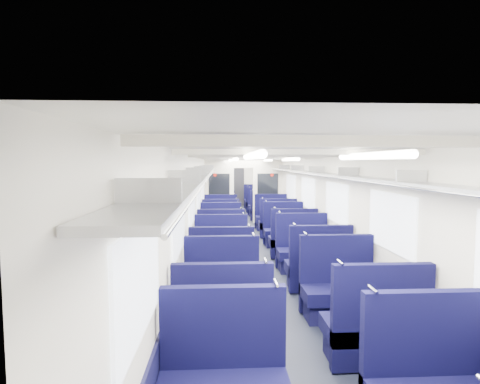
{
  "coord_description": "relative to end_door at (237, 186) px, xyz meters",
  "views": [
    {
      "loc": [
        -0.85,
        -9.95,
        2.2
      ],
      "look_at": [
        -0.23,
        1.49,
        1.29
      ],
      "focal_mm": 28.06,
      "sensor_mm": 36.0,
      "label": 1
    }
  ],
  "objects": [
    {
      "name": "floor",
      "position": [
        0.0,
        -8.94,
        -1.0
      ],
      "size": [
        2.8,
        18.0,
        0.01
      ],
      "primitive_type": "cube",
      "color": "black",
      "rests_on": "ground"
    },
    {
      "name": "ceiling",
      "position": [
        0.0,
        -8.94,
        1.35
      ],
      "size": [
        2.8,
        18.0,
        0.01
      ],
      "primitive_type": "cube",
      "color": "white",
      "rests_on": "wall_left"
    },
    {
      "name": "wall_left",
      "position": [
        -1.4,
        -8.94,
        0.18
      ],
      "size": [
        0.02,
        18.0,
        2.35
      ],
      "primitive_type": "cube",
      "color": "silver",
      "rests_on": "floor"
    },
    {
      "name": "dado_left",
      "position": [
        -1.39,
        -8.94,
        -0.65
      ],
      "size": [
        0.03,
        17.9,
        0.7
      ],
      "primitive_type": "cube",
      "color": "black",
      "rests_on": "floor"
    },
    {
      "name": "wall_right",
      "position": [
        1.4,
        -8.94,
        0.18
      ],
      "size": [
        0.02,
        18.0,
        2.35
      ],
      "primitive_type": "cube",
      "color": "silver",
      "rests_on": "floor"
    },
    {
      "name": "dado_right",
      "position": [
        1.39,
        -8.94,
        -0.65
      ],
      "size": [
        0.03,
        17.9,
        0.7
      ],
      "primitive_type": "cube",
      "color": "black",
      "rests_on": "floor"
    },
    {
      "name": "wall_far",
      "position": [
        0.0,
        0.06,
        0.18
      ],
      "size": [
        2.8,
        0.02,
        2.35
      ],
      "primitive_type": "cube",
      "color": "silver",
      "rests_on": "floor"
    },
    {
      "name": "luggage_rack_left",
      "position": [
        -1.21,
        -8.94,
        0.97
      ],
      "size": [
        0.36,
        17.4,
        0.18
      ],
      "color": "#B2B5BA",
      "rests_on": "wall_left"
    },
    {
      "name": "luggage_rack_right",
      "position": [
        1.21,
        -8.94,
        0.97
      ],
      "size": [
        0.36,
        17.4,
        0.18
      ],
      "color": "#B2B5BA",
      "rests_on": "wall_right"
    },
    {
      "name": "windows",
      "position": [
        0.0,
        -9.4,
        0.42
      ],
      "size": [
        2.78,
        15.6,
        0.75
      ],
      "color": "white",
      "rests_on": "wall_left"
    },
    {
      "name": "ceiling_fittings",
      "position": [
        0.0,
        -9.2,
        1.29
      ],
      "size": [
        2.7,
        16.06,
        0.11
      ],
      "color": "white",
      "rests_on": "ceiling"
    },
    {
      "name": "end_door",
      "position": [
        0.0,
        0.0,
        0.0
      ],
      "size": [
        0.75,
        0.06,
        2.0
      ],
      "primitive_type": "cube",
      "color": "black",
      "rests_on": "floor"
    },
    {
      "name": "bulkhead",
      "position": [
        -0.0,
        -5.44,
        0.23
      ],
      "size": [
        2.8,
        0.1,
        2.35
      ],
      "color": "white",
      "rests_on": "floor"
    },
    {
      "name": "seat_4",
      "position": [
        -0.83,
        -14.92,
        -0.63
      ],
      "size": [
        1.07,
        0.59,
        1.19
      ],
      "color": "#0B0B35",
      "rests_on": "floor"
    },
    {
      "name": "seat_5",
      "position": [
        0.83,
        -15.03,
        -0.63
      ],
      "size": [
        1.07,
        0.59,
        1.19
      ],
      "color": "#0B0B35",
      "rests_on": "floor"
    },
    {
      "name": "seat_6",
      "position": [
        -0.83,
        -13.77,
        -0.63
      ],
      "size": [
        1.07,
        0.59,
        1.19
      ],
      "color": "#0B0B35",
      "rests_on": "floor"
    },
    {
      "name": "seat_7",
      "position": [
        0.83,
        -13.77,
        -0.63
      ],
      "size": [
        1.07,
        0.59,
        1.19
      ],
      "color": "#0B0B35",
      "rests_on": "floor"
    },
    {
      "name": "seat_8",
      "position": [
        -0.83,
        -12.72,
        -0.63
      ],
      "size": [
        1.07,
        0.59,
        1.19
      ],
      "color": "#0B0B35",
      "rests_on": "floor"
    },
    {
      "name": "seat_9",
      "position": [
        0.83,
        -12.66,
        -0.63
      ],
      "size": [
        1.07,
        0.59,
        1.19
      ],
      "color": "#0B0B35",
      "rests_on": "floor"
    },
    {
      "name": "seat_10",
      "position": [
        -0.83,
        -11.55,
        -0.63
      ],
      "size": [
        1.07,
        0.59,
        1.19
      ],
      "color": "#0B0B35",
      "rests_on": "floor"
    },
    {
      "name": "seat_11",
      "position": [
        0.83,
        -11.45,
        -0.63
      ],
      "size": [
        1.07,
        0.59,
        1.19
      ],
      "color": "#0B0B35",
      "rests_on": "floor"
    },
    {
      "name": "seat_12",
      "position": [
        -0.83,
        -10.41,
        -0.63
      ],
      "size": [
        1.07,
        0.59,
        1.19
      ],
      "color": "#0B0B35",
      "rests_on": "floor"
    },
    {
      "name": "seat_13",
      "position": [
        0.83,
        -10.42,
        -0.63
      ],
      "size": [
        1.07,
        0.59,
        1.19
      ],
      "color": "#0B0B35",
      "rests_on": "floor"
    },
    {
      "name": "seat_14",
      "position": [
        -0.83,
        -9.28,
        -0.63
      ],
      "size": [
        1.07,
        0.59,
        1.19
      ],
      "color": "#0B0B35",
      "rests_on": "floor"
    },
    {
      "name": "seat_15",
      "position": [
        0.83,
        -9.2,
        -0.63
      ],
      "size": [
        1.07,
        0.59,
        1.19
      ],
      "color": "#0B0B35",
      "rests_on": "floor"
    },
    {
      "name": "seat_16",
      "position": [
        -0.83,
        -8.12,
        -0.63
      ],
      "size": [
        1.07,
        0.59,
        1.19
      ],
      "color": "#0B0B35",
      "rests_on": "floor"
    },
    {
      "name": "seat_17",
      "position": [
        0.83,
        -8.1,
        -0.63
      ],
      "size": [
        1.07,
        0.59,
        1.19
      ],
      "color": "#0B0B35",
      "rests_on": "floor"
    },
    {
      "name": "seat_18",
      "position": [
        -0.83,
        -6.89,
        -0.63
      ],
      "size": [
        1.07,
        0.59,
        1.19
      ],
      "color": "#0B0B35",
      "rests_on": "floor"
    },
    {
      "name": "seat_19",
      "position": [
        0.83,
        -6.79,
        -0.63
      ],
      "size": [
        1.07,
        0.59,
        1.19
      ],
      "color": "#0B0B35",
      "rests_on": "floor"
    },
    {
      "name": "seat_20",
      "position": [
        -0.83,
        -4.72,
        -0.63
      ],
      "size": [
        1.07,
        0.59,
        1.19
      ],
      "color": "#0B0B35",
      "rests_on": "floor"
    },
    {
      "name": "seat_21",
      "position": [
        0.83,
        -4.82,
        -0.63
      ],
      "size": [
        1.07,
        0.59,
        1.19
      ],
      "color": "#0B0B35",
      "rests_on": "floor"
    },
    {
      "name": "seat_22",
      "position": [
        -0.83,
        -3.69,
        -0.63
      ],
      "size": [
        1.07,
        0.59,
        1.19
      ],
      "color": "#0B0B35",
      "rests_on": "floor"
    },
    {
      "name": "seat_23",
      "position": [
        0.83,
        -3.63,
        -0.63
      ],
      "size": [
        1.07,
        0.59,
        1.19
      ],
      "color": "#0B0B35",
      "rests_on": "floor"
    },
    {
      "name": "seat_24",
      "position": [
        -0.83,
        -2.56,
        -0.63
      ],
      "size": [
        1.07,
        0.59,
        1.19
      ],
      "color": "#0B0B35",
      "rests_on": "floor"
    },
    {
      "name": "seat_25",
      "position": [
        0.83,
        -2.46,
        -0.63
      ],
      "size": [
        1.07,
        0.59,
        1.19
      ],
      "color": "#0B0B35",
      "rests_on": "floor"
    },
    {
      "name": "seat_26",
      "position": [
        -0.83,
        -1.43,
        -0.63
      ],
      "size": [
        1.07,
        0.59,
        1.19
      ],
      "color": "#0B0B35",
      "rests_on": "floor"
    },
    {
      "name": "seat_27",
      "position": [
        0.83,
        -1.31,
        -0.63
      ],
      "size": [
        1.07,
        0.59,
        1.19
      ],
      "color": "#0B0B35",
      "rests_on": "floor"
    }
  ]
}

